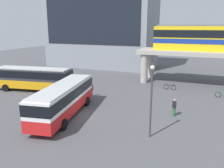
% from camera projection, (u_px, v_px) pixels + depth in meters
% --- Properties ---
extents(ground_plane, '(120.00, 120.00, 0.00)m').
position_uv_depth(ground_plane, '(116.00, 91.00, 32.91)').
color(ground_plane, '#515156').
extents(station_building, '(23.10, 11.12, 19.15)m').
position_uv_depth(station_building, '(102.00, 22.00, 51.87)').
color(station_building, gray).
rests_on(station_building, ground_plane).
extents(bus_main, '(4.56, 11.32, 3.22)m').
position_uv_depth(bus_main, '(64.00, 97.00, 23.26)').
color(bus_main, red).
rests_on(bus_main, ground_plane).
extents(bus_secondary, '(11.31, 4.41, 3.22)m').
position_uv_depth(bus_secondary, '(33.00, 77.00, 32.59)').
color(bus_secondary, orange).
rests_on(bus_secondary, ground_plane).
extents(bicycle_green, '(1.79, 0.10, 1.04)m').
position_uv_depth(bicycle_green, '(223.00, 95.00, 29.64)').
color(bicycle_green, black).
rests_on(bicycle_green, ground_plane).
extents(bicycle_black, '(1.79, 0.23, 1.04)m').
position_uv_depth(bicycle_black, '(170.00, 87.00, 33.50)').
color(bicycle_black, black).
rests_on(bicycle_black, ground_plane).
extents(pedestrian_near_building, '(0.44, 0.48, 1.78)m').
position_uv_depth(pedestrian_near_building, '(174.00, 108.00, 23.51)').
color(pedestrian_near_building, '#33663F').
rests_on(pedestrian_near_building, ground_plane).
extents(pedestrian_walking_across, '(0.37, 0.46, 1.69)m').
position_uv_depth(pedestrian_walking_across, '(91.00, 90.00, 30.17)').
color(pedestrian_walking_across, gray).
rests_on(pedestrian_walking_across, ground_plane).
extents(lamp_post, '(0.36, 0.36, 5.91)m').
position_uv_depth(lamp_post, '(151.00, 96.00, 18.42)').
color(lamp_post, '#3F3F44').
rests_on(lamp_post, ground_plane).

